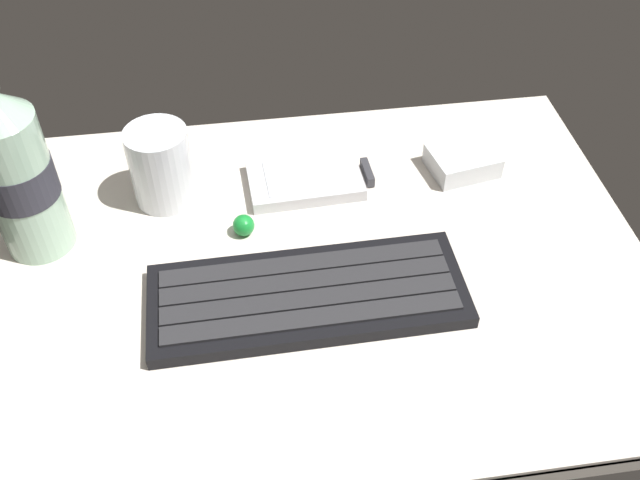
{
  "coord_description": "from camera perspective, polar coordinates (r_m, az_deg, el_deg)",
  "views": [
    {
      "loc": [
        -6.78,
        -47.12,
        51.21
      ],
      "look_at": [
        0.0,
        0.0,
        3.0
      ],
      "focal_mm": 40.42,
      "sensor_mm": 36.0,
      "label": 1
    }
  ],
  "objects": [
    {
      "name": "juice_cup",
      "position": [
        0.76,
        -12.44,
        5.54
      ],
      "size": [
        6.4,
        6.4,
        8.5
      ],
      "color": "silver",
      "rests_on": "ground_plane"
    },
    {
      "name": "ground_plane",
      "position": [
        0.7,
        0.03,
        -2.41
      ],
      "size": [
        64.0,
        48.0,
        2.8
      ],
      "color": "beige"
    },
    {
      "name": "trackball_mouse",
      "position": [
        0.72,
        -6.07,
        1.17
      ],
      "size": [
        2.2,
        2.2,
        2.2
      ],
      "primitive_type": "sphere",
      "color": "#198C33",
      "rests_on": "ground_plane"
    },
    {
      "name": "water_bottle",
      "position": [
        0.71,
        -22.92,
        4.97
      ],
      "size": [
        6.73,
        6.73,
        20.8
      ],
      "color": "#9EC1A8",
      "rests_on": "ground_plane"
    },
    {
      "name": "charger_block",
      "position": [
        0.81,
        11.21,
        6.15
      ],
      "size": [
        7.91,
        6.79,
        2.4
      ],
      "primitive_type": "cube",
      "rotation": [
        0.0,
        0.0,
        0.19
      ],
      "color": "silver",
      "rests_on": "ground_plane"
    },
    {
      "name": "keyboard",
      "position": [
        0.66,
        -0.97,
        -4.39
      ],
      "size": [
        29.15,
        11.41,
        1.7
      ],
      "color": "black",
      "rests_on": "ground_plane"
    },
    {
      "name": "handheld_device",
      "position": [
        0.78,
        -0.73,
        4.85
      ],
      "size": [
        13.04,
        8.13,
        1.5
      ],
      "color": "silver",
      "rests_on": "ground_plane"
    }
  ]
}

